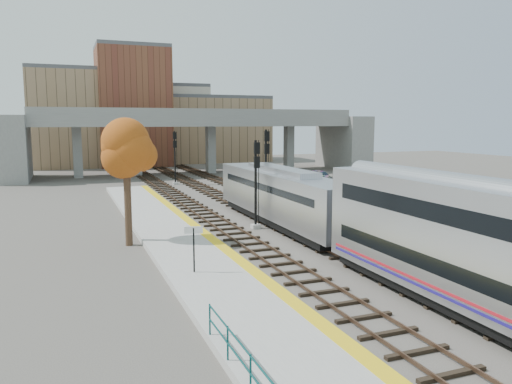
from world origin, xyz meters
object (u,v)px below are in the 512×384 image
object	(u,v)px
signal_mast_near	(256,187)
car_a	(304,184)
car_c	(322,176)
tree	(126,150)
car_b	(311,178)
locomotive	(281,195)
signal_mast_mid	(266,169)
signal_mast_far	(175,159)

from	to	relation	value
signal_mast_near	car_a	world-z (taller)	signal_mast_near
signal_mast_near	car_c	distance (m)	31.00
tree	car_c	world-z (taller)	tree
car_b	car_a	bearing A→B (deg)	-148.09
car_c	locomotive	bearing A→B (deg)	-119.00
signal_mast_mid	signal_mast_far	bearing A→B (deg)	101.95
signal_mast_near	car_c	size ratio (longest dim) A/B	1.53
tree	car_a	bearing A→B (deg)	41.61
signal_mast_near	locomotive	bearing A→B (deg)	8.35
signal_mast_mid	tree	xyz separation A→B (m)	(-13.26, -9.84, 2.50)
signal_mast_far	car_b	size ratio (longest dim) A/B	1.78
signal_mast_far	tree	world-z (taller)	tree
signal_mast_far	car_c	world-z (taller)	signal_mast_far
signal_mast_far	car_c	xyz separation A→B (m)	(18.74, -2.89, -2.51)
car_a	car_b	bearing A→B (deg)	68.90
signal_mast_mid	locomotive	bearing A→B (deg)	-104.39
signal_mast_near	tree	world-z (taller)	tree
signal_mast_mid	signal_mast_near	bearing A→B (deg)	-116.84
car_a	car_c	distance (m)	9.12
signal_mast_near	car_a	xyz separation A→B (m)	(12.74, 17.71, -2.38)
signal_mast_far	car_c	distance (m)	19.13
locomotive	signal_mast_near	distance (m)	2.25
signal_mast_far	car_a	world-z (taller)	signal_mast_far
signal_mast_mid	car_a	bearing A→B (deg)	48.03
locomotive	car_a	xyz separation A→B (m)	(10.64, 17.40, -1.63)
signal_mast_far	car_a	distance (m)	16.24
signal_mast_mid	car_a	size ratio (longest dim) A/B	1.97
signal_mast_near	tree	distance (m)	9.77
signal_mast_far	car_b	world-z (taller)	signal_mast_far
tree	car_b	bearing A→B (deg)	43.95
car_c	car_b	bearing A→B (deg)	-138.36
car_c	tree	bearing A→B (deg)	-131.23
signal_mast_mid	signal_mast_far	size ratio (longest dim) A/B	1.06
car_b	locomotive	bearing A→B (deg)	-145.49
locomotive	signal_mast_mid	bearing A→B (deg)	75.61
signal_mast_far	car_c	bearing A→B (deg)	-8.77
car_a	tree	bearing A→B (deg)	-124.68
tree	car_a	size ratio (longest dim) A/B	2.26
signal_mast_far	car_b	xyz separation A→B (m)	(16.25, -4.72, -2.51)
signal_mast_near	car_b	xyz separation A→B (m)	(16.25, 22.75, -2.37)
signal_mast_far	locomotive	bearing A→B (deg)	-85.58
car_a	car_b	world-z (taller)	car_b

